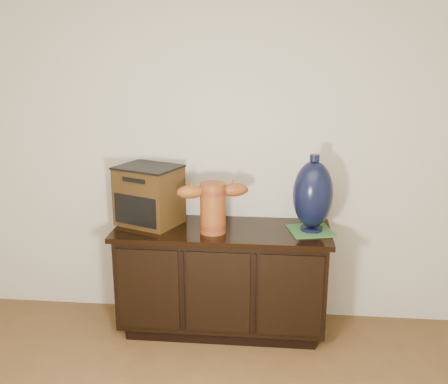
# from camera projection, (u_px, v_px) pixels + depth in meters

# --- Properties ---
(room) EXTENTS (5.00, 5.00, 5.00)m
(room) POSITION_uv_depth(u_px,v_px,m) (129.00, 322.00, 1.27)
(room) COLOR brown
(room) RESTS_ON ground
(sideboard) EXTENTS (1.46, 0.56, 0.75)m
(sideboard) POSITION_uv_depth(u_px,v_px,m) (222.00, 278.00, 3.65)
(sideboard) COLOR black
(sideboard) RESTS_ON ground
(terracotta_vessel) EXTENTS (0.48, 0.21, 0.34)m
(terracotta_vessel) POSITION_uv_depth(u_px,v_px,m) (213.00, 205.00, 3.42)
(terracotta_vessel) COLOR brown
(terracotta_vessel) RESTS_ON sideboard
(tv_radio) EXTENTS (0.50, 0.46, 0.41)m
(tv_radio) POSITION_uv_depth(u_px,v_px,m) (149.00, 195.00, 3.60)
(tv_radio) COLOR #37230D
(tv_radio) RESTS_ON sideboard
(green_mat) EXTENTS (0.33, 0.33, 0.01)m
(green_mat) POSITION_uv_depth(u_px,v_px,m) (310.00, 230.00, 3.50)
(green_mat) COLOR #30642D
(green_mat) RESTS_ON sideboard
(lamp_base) EXTENTS (0.32, 0.32, 0.51)m
(lamp_base) POSITION_uv_depth(u_px,v_px,m) (313.00, 195.00, 3.43)
(lamp_base) COLOR black
(lamp_base) RESTS_ON green_mat
(spray_can) EXTENTS (0.06, 0.06, 0.19)m
(spray_can) POSITION_uv_depth(u_px,v_px,m) (207.00, 209.00, 3.66)
(spray_can) COLOR #550E0F
(spray_can) RESTS_ON sideboard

